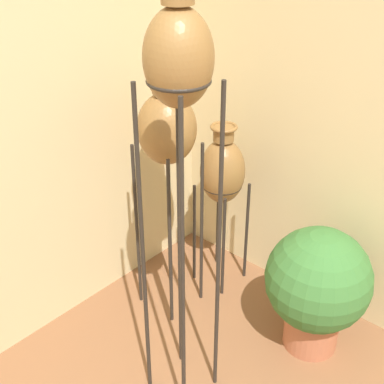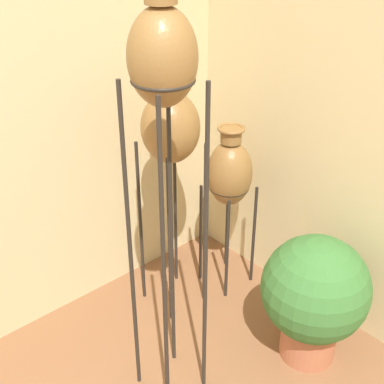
{
  "view_description": "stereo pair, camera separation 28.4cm",
  "coord_description": "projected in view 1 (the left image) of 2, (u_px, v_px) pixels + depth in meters",
  "views": [
    {
      "loc": [
        -0.62,
        -0.34,
        2.28
      ],
      "look_at": [
        1.23,
        1.3,
        0.87
      ],
      "focal_mm": 50.0,
      "sensor_mm": 36.0,
      "label": 1
    },
    {
      "loc": [
        -0.41,
        -0.54,
        2.28
      ],
      "look_at": [
        1.23,
        1.3,
        0.87
      ],
      "focal_mm": 50.0,
      "sensor_mm": 36.0,
      "label": 2
    }
  ],
  "objects": [
    {
      "name": "potted_plant",
      "position": [
        317.0,
        285.0,
        2.87
      ],
      "size": [
        0.57,
        0.57,
        0.75
      ],
      "color": "#B26647",
      "rests_on": "ground_plane"
    },
    {
      "name": "vase_stand_short",
      "position": [
        222.0,
        172.0,
        3.2
      ],
      "size": [
        0.27,
        0.27,
        1.09
      ],
      "color": "#28231E",
      "rests_on": "ground_plane"
    },
    {
      "name": "vase_stand_tall",
      "position": [
        179.0,
        75.0,
        2.0
      ],
      "size": [
        0.27,
        0.27,
        2.01
      ],
      "color": "#28231E",
      "rests_on": "ground_plane"
    },
    {
      "name": "vase_stand_medium",
      "position": [
        167.0,
        131.0,
        2.83
      ],
      "size": [
        0.32,
        0.32,
        1.45
      ],
      "color": "#28231E",
      "rests_on": "ground_plane"
    }
  ]
}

